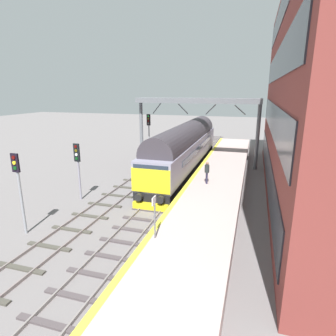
{
  "coord_description": "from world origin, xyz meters",
  "views": [
    {
      "loc": [
        6.1,
        -18.85,
        7.62
      ],
      "look_at": [
        0.2,
        0.59,
        2.07
      ],
      "focal_mm": 30.28,
      "sensor_mm": 36.0,
      "label": 1
    }
  ],
  "objects_px": {
    "signal_post_far": "(149,130)",
    "platform_number_sign": "(154,211)",
    "diesel_locomotive": "(185,147)",
    "signal_post_near": "(19,183)",
    "waiting_passenger": "(207,170)",
    "signal_post_mid": "(78,163)"
  },
  "relations": [
    {
      "from": "signal_post_far",
      "to": "platform_number_sign",
      "type": "height_order",
      "value": "signal_post_far"
    },
    {
      "from": "signal_post_near",
      "to": "waiting_passenger",
      "type": "xyz_separation_m",
      "value": [
        8.58,
        8.62,
        -0.92
      ]
    },
    {
      "from": "diesel_locomotive",
      "to": "signal_post_near",
      "type": "height_order",
      "value": "diesel_locomotive"
    },
    {
      "from": "platform_number_sign",
      "to": "diesel_locomotive",
      "type": "bearing_deg",
      "value": 98.1
    },
    {
      "from": "signal_post_near",
      "to": "signal_post_far",
      "type": "xyz_separation_m",
      "value": [
        0.0,
        19.42,
        0.36
      ]
    },
    {
      "from": "signal_post_far",
      "to": "platform_number_sign",
      "type": "distance_m",
      "value": 20.97
    },
    {
      "from": "signal_post_mid",
      "to": "waiting_passenger",
      "type": "xyz_separation_m",
      "value": [
        8.58,
        3.32,
        -0.7
      ]
    },
    {
      "from": "signal_post_far",
      "to": "waiting_passenger",
      "type": "relative_size",
      "value": 3.07
    },
    {
      "from": "signal_post_mid",
      "to": "waiting_passenger",
      "type": "bearing_deg",
      "value": 21.14
    },
    {
      "from": "diesel_locomotive",
      "to": "platform_number_sign",
      "type": "relative_size",
      "value": 9.54
    },
    {
      "from": "diesel_locomotive",
      "to": "signal_post_near",
      "type": "xyz_separation_m",
      "value": [
        -5.54,
        -14.43,
        0.42
      ]
    },
    {
      "from": "signal_post_mid",
      "to": "waiting_passenger",
      "type": "distance_m",
      "value": 9.23
    },
    {
      "from": "signal_post_mid",
      "to": "signal_post_far",
      "type": "xyz_separation_m",
      "value": [
        -0.0,
        14.13,
        0.57
      ]
    },
    {
      "from": "diesel_locomotive",
      "to": "waiting_passenger",
      "type": "relative_size",
      "value": 11.79
    },
    {
      "from": "platform_number_sign",
      "to": "waiting_passenger",
      "type": "xyz_separation_m",
      "value": [
        0.98,
        8.71,
        -0.36
      ]
    },
    {
      "from": "signal_post_far",
      "to": "signal_post_near",
      "type": "bearing_deg",
      "value": -90.0
    },
    {
      "from": "platform_number_sign",
      "to": "signal_post_near",
      "type": "bearing_deg",
      "value": 179.3
    },
    {
      "from": "waiting_passenger",
      "to": "signal_post_mid",
      "type": "bearing_deg",
      "value": 94.36
    },
    {
      "from": "diesel_locomotive",
      "to": "signal_post_near",
      "type": "distance_m",
      "value": 15.46
    },
    {
      "from": "diesel_locomotive",
      "to": "signal_post_near",
      "type": "relative_size",
      "value": 4.27
    },
    {
      "from": "signal_post_far",
      "to": "platform_number_sign",
      "type": "bearing_deg",
      "value": -68.71
    },
    {
      "from": "signal_post_near",
      "to": "waiting_passenger",
      "type": "height_order",
      "value": "signal_post_near"
    }
  ]
}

